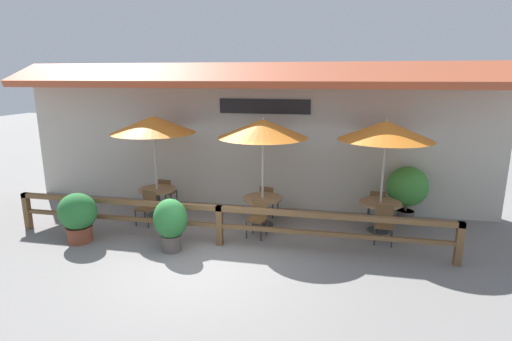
% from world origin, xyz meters
% --- Properties ---
extents(ground_plane, '(60.00, 60.00, 0.00)m').
position_xyz_m(ground_plane, '(0.00, 0.00, 0.00)').
color(ground_plane, slate).
extents(building_facade, '(14.28, 1.49, 4.23)m').
position_xyz_m(building_facade, '(0.00, 4.10, 2.17)').
color(building_facade, '#BCB7A8').
rests_on(building_facade, ground).
extents(patio_railing, '(10.40, 0.14, 0.95)m').
position_xyz_m(patio_railing, '(0.00, 1.05, 0.70)').
color(patio_railing, brown).
rests_on(patio_railing, ground).
extents(patio_umbrella_near, '(2.28, 2.28, 2.84)m').
position_xyz_m(patio_umbrella_near, '(-2.31, 2.69, 2.57)').
color(patio_umbrella_near, '#B7B2A8').
rests_on(patio_umbrella_near, ground).
extents(dining_table_near, '(1.03, 1.03, 0.77)m').
position_xyz_m(dining_table_near, '(-2.31, 2.69, 0.62)').
color(dining_table_near, olive).
rests_on(dining_table_near, ground).
extents(chair_near_streetside, '(0.49, 0.49, 0.87)m').
position_xyz_m(chair_near_streetside, '(-2.27, 1.97, 0.49)').
color(chair_near_streetside, brown).
rests_on(chair_near_streetside, ground).
extents(chair_near_wallside, '(0.45, 0.45, 0.87)m').
position_xyz_m(chair_near_wallside, '(-2.34, 3.41, 0.49)').
color(chair_near_wallside, brown).
rests_on(chair_near_wallside, ground).
extents(patio_umbrella_middle, '(2.28, 2.28, 2.84)m').
position_xyz_m(patio_umbrella_middle, '(0.74, 2.49, 2.57)').
color(patio_umbrella_middle, '#B7B2A8').
rests_on(patio_umbrella_middle, ground).
extents(dining_table_middle, '(1.03, 1.03, 0.77)m').
position_xyz_m(dining_table_middle, '(0.74, 2.49, 0.62)').
color(dining_table_middle, olive).
rests_on(dining_table_middle, ground).
extents(chair_middle_streetside, '(0.49, 0.49, 0.87)m').
position_xyz_m(chair_middle_streetside, '(0.76, 1.75, 0.49)').
color(chair_middle_streetside, brown).
rests_on(chair_middle_streetside, ground).
extents(chair_middle_wallside, '(0.51, 0.51, 0.87)m').
position_xyz_m(chair_middle_wallside, '(0.76, 3.24, 0.49)').
color(chair_middle_wallside, brown).
rests_on(chair_middle_wallside, ground).
extents(patio_umbrella_far, '(2.28, 2.28, 2.84)m').
position_xyz_m(patio_umbrella_far, '(3.70, 2.69, 2.57)').
color(patio_umbrella_far, '#B7B2A8').
rests_on(patio_umbrella_far, ground).
extents(dining_table_far, '(1.03, 1.03, 0.77)m').
position_xyz_m(dining_table_far, '(3.70, 2.69, 0.62)').
color(dining_table_far, olive).
rests_on(dining_table_far, ground).
extents(chair_far_streetside, '(0.45, 0.45, 0.87)m').
position_xyz_m(chair_far_streetside, '(3.73, 1.97, 0.49)').
color(chair_far_streetside, brown).
rests_on(chair_far_streetside, ground).
extents(chair_far_wallside, '(0.42, 0.42, 0.87)m').
position_xyz_m(chair_far_wallside, '(3.70, 3.41, 0.49)').
color(chair_far_wallside, brown).
rests_on(chair_far_wallside, ground).
extents(potted_plant_broad_leaf, '(0.76, 0.69, 1.21)m').
position_xyz_m(potted_plant_broad_leaf, '(-0.97, 0.53, 0.68)').
color(potted_plant_broad_leaf, '#564C47').
rests_on(potted_plant_broad_leaf, ground).
extents(potted_plant_entrance_palm, '(0.90, 0.81, 1.19)m').
position_xyz_m(potted_plant_entrance_palm, '(-3.31, 0.56, 0.66)').
color(potted_plant_entrance_palm, brown).
rests_on(potted_plant_entrance_palm, ground).
extents(potted_plant_tall_tropical, '(1.06, 0.95, 1.52)m').
position_xyz_m(potted_plant_tall_tropical, '(4.46, 3.55, 0.93)').
color(potted_plant_tall_tropical, '#564C47').
rests_on(potted_plant_tall_tropical, ground).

